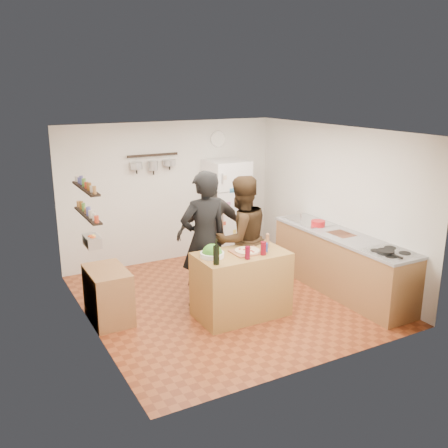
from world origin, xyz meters
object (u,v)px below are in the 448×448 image
counter_run (341,263)px  person_left (204,240)px  prep_island (241,284)px  salt_canister (265,248)px  fridge (227,209)px  side_table (108,295)px  person_center (241,239)px  skillet (386,252)px  red_bowl (318,223)px  wine_bottle (216,255)px  pepper_mill (267,242)px  person_back (211,233)px  wall_clock (218,139)px  salad_bowl (212,255)px

counter_run → person_left: bearing=165.4°
prep_island → salt_canister: 0.61m
fridge → side_table: 3.16m
fridge → person_center: bearing=-112.6°
counter_run → skillet: size_ratio=11.35×
prep_island → person_left: size_ratio=0.63×
skillet → red_bowl: (0.05, 1.49, 0.02)m
wine_bottle → salt_canister: 0.81m
pepper_mill → salt_canister: pepper_mill is taller
pepper_mill → salt_canister: size_ratio=1.25×
person_left → pepper_mill: bearing=145.7°
pepper_mill → red_bowl: bearing=20.4°
pepper_mill → counter_run: bearing=-2.4°
red_bowl → side_table: bearing=176.6°
prep_island → pepper_mill: pepper_mill is taller
skillet → red_bowl: size_ratio=1.03×
salt_canister → person_center: bearing=91.7°
salt_canister → red_bowl: 1.57m
skillet → prep_island: bearing=150.2°
prep_island → counter_run: bearing=-0.2°
pepper_mill → person_back: person_back is taller
pepper_mill → person_left: size_ratio=0.08×
wine_bottle → pepper_mill: 0.99m
skillet → side_table: skillet is taller
counter_run → person_back: bearing=148.5°
salt_canister → person_center: (-0.02, 0.61, -0.04)m
prep_island → wall_clock: 3.29m
wine_bottle → side_table: bearing=140.7°
person_left → person_back: 0.63m
prep_island → person_left: (-0.30, 0.53, 0.54)m
person_back → fridge: bearing=-121.2°
counter_run → red_bowl: size_ratio=11.71×
fridge → side_table: bearing=-149.8°
person_back → counter_run: 2.07m
prep_island → wine_bottle: bearing=-156.3°
wine_bottle → pepper_mill: bearing=15.9°
prep_island → red_bowl: size_ratio=5.56×
salt_canister → skillet: bearing=-31.4°
prep_island → pepper_mill: (0.45, 0.05, 0.54)m
counter_run → person_center: bearing=161.5°
salt_canister → person_back: size_ratio=0.07×
person_left → person_center: bearing=174.6°
pepper_mill → skillet: 1.60m
counter_run → skillet: bearing=-96.0°
salad_bowl → salt_canister: salt_canister is taller
wine_bottle → salt_canister: size_ratio=1.90×
person_center → red_bowl: person_center is taller
pepper_mill → prep_island: bearing=-173.7°
red_bowl → prep_island: bearing=-163.1°
person_center → wall_clock: (0.75, 2.13, 1.22)m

